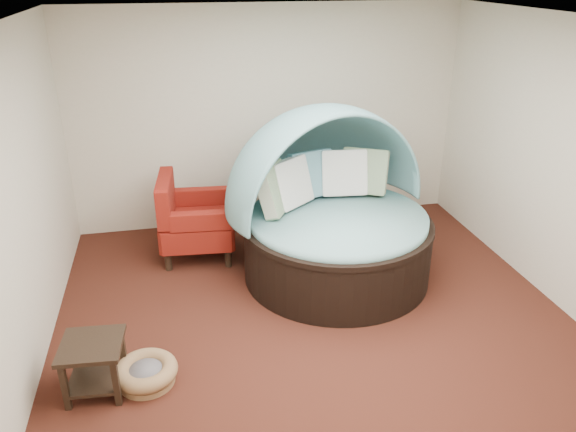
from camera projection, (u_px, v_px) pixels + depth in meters
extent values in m
plane|color=#401A12|center=(316.00, 320.00, 5.52)|extent=(5.00, 5.00, 0.00)
plane|color=beige|center=(269.00, 118.00, 7.18)|extent=(5.00, 0.00, 5.00)
plane|color=beige|center=(451.00, 372.00, 2.72)|extent=(5.00, 0.00, 5.00)
plane|color=beige|center=(16.00, 212.00, 4.47)|extent=(0.00, 5.00, 5.00)
plane|color=beige|center=(568.00, 168.00, 5.43)|extent=(0.00, 5.00, 5.00)
plane|color=white|center=(323.00, 21.00, 4.38)|extent=(5.00, 5.00, 0.00)
cylinder|color=black|center=(336.00, 251.00, 6.20)|extent=(2.53, 2.53, 0.62)
cylinder|color=black|center=(338.00, 223.00, 6.07)|extent=(2.55, 2.55, 0.06)
cylinder|color=#81BEBF|center=(338.00, 220.00, 6.05)|extent=(2.39, 2.39, 0.14)
cube|color=#3C7145|center=(274.00, 189.00, 5.94)|extent=(0.51, 0.60, 0.54)
cube|color=silver|center=(290.00, 183.00, 6.10)|extent=(0.59, 0.56, 0.54)
cube|color=#6096A7|center=(312.00, 174.00, 6.36)|extent=(0.58, 0.43, 0.54)
cube|color=silver|center=(344.00, 173.00, 6.40)|extent=(0.55, 0.35, 0.54)
cube|color=#3C7145|center=(365.00, 171.00, 6.45)|extent=(0.60, 0.51, 0.54)
cylinder|color=brown|center=(147.00, 379.00, 4.70)|extent=(0.56, 0.56, 0.05)
torus|color=brown|center=(146.00, 371.00, 4.67)|extent=(0.64, 0.64, 0.13)
cylinder|color=slate|center=(146.00, 372.00, 4.67)|extent=(0.38, 0.38, 0.08)
cylinder|color=black|center=(168.00, 262.00, 6.40)|extent=(0.09, 0.09, 0.20)
cylinder|color=black|center=(172.00, 235.00, 7.02)|extent=(0.09, 0.09, 0.20)
cylinder|color=black|center=(228.00, 258.00, 6.48)|extent=(0.09, 0.09, 0.20)
cylinder|color=black|center=(227.00, 233.00, 7.10)|extent=(0.09, 0.09, 0.20)
cube|color=#831E00|center=(198.00, 228.00, 6.65)|extent=(0.93, 0.93, 0.30)
cube|color=#831E00|center=(166.00, 198.00, 6.45)|extent=(0.23, 0.86, 0.50)
cube|color=#831E00|center=(201.00, 221.00, 6.22)|extent=(0.69, 0.20, 0.20)
cube|color=#831E00|center=(202.00, 196.00, 6.88)|extent=(0.69, 0.20, 0.20)
cube|color=black|center=(91.00, 345.00, 4.44)|extent=(0.52, 0.52, 0.04)
cube|color=black|center=(97.00, 378.00, 4.58)|extent=(0.46, 0.46, 0.03)
cube|color=black|center=(65.00, 387.00, 4.34)|extent=(0.05, 0.05, 0.43)
cube|color=black|center=(76.00, 356.00, 4.69)|extent=(0.05, 0.05, 0.43)
cube|color=black|center=(116.00, 383.00, 4.39)|extent=(0.05, 0.05, 0.43)
cube|color=black|center=(123.00, 352.00, 4.74)|extent=(0.05, 0.05, 0.43)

